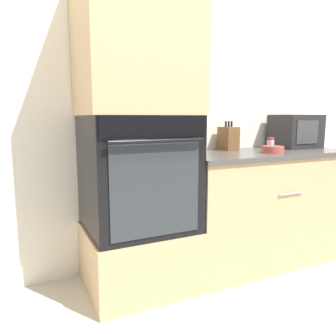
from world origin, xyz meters
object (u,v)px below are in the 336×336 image
knife_block (228,138)px  condiment_jar_near (187,147)px  bowl (273,149)px  condiment_jar_mid (271,144)px  wall_oven (138,173)px  microwave (295,131)px

knife_block → condiment_jar_near: (-0.37, 0.00, -0.05)m
bowl → condiment_jar_near: (-0.55, 0.31, 0.02)m
knife_block → condiment_jar_near: knife_block is taller
condiment_jar_near → condiment_jar_mid: bearing=-11.1°
wall_oven → condiment_jar_near: 0.52m
microwave → wall_oven: bearing=-175.4°
wall_oven → condiment_jar_mid: bearing=3.1°
knife_block → condiment_jar_mid: bearing=-22.7°
microwave → bowl: (-0.46, -0.24, -0.11)m
wall_oven → condiment_jar_mid: 1.16m
bowl → condiment_jar_near: 0.63m
wall_oven → bowl: bearing=-6.6°
microwave → condiment_jar_near: microwave is taller
microwave → condiment_jar_near: (-1.01, 0.08, -0.10)m
condiment_jar_near → condiment_jar_mid: size_ratio=0.84×
wall_oven → microwave: (1.47, 0.12, 0.23)m
microwave → condiment_jar_mid: size_ratio=3.75×
microwave → condiment_jar_near: 1.02m
knife_block → condiment_jar_mid: (0.32, -0.13, -0.04)m
wall_oven → bowl: (1.01, -0.12, 0.12)m
wall_oven → condiment_jar_near: (0.46, 0.20, 0.13)m
condiment_jar_mid → bowl: bearing=-128.0°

